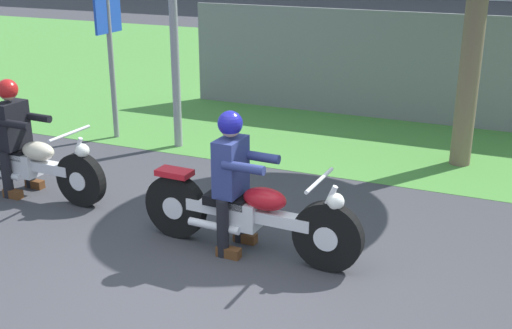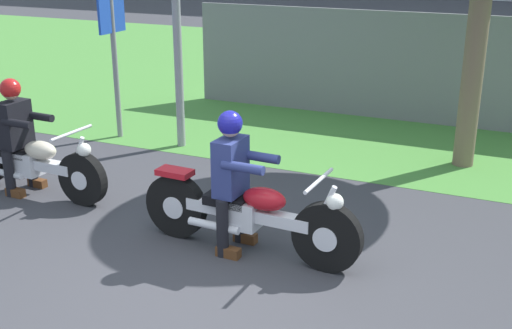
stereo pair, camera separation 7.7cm
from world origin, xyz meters
TOP-DOWN VIEW (x-y plane):
  - ground at (0.00, 0.00)m, footprint 120.00×120.00m
  - grass_verge at (0.00, 9.31)m, footprint 60.00×12.00m
  - motorcycle_lead at (0.04, 0.97)m, footprint 2.32×0.66m
  - rider_lead at (-0.12, 0.98)m, footprint 0.56×0.48m
  - motorcycle_follow at (-2.97, 1.30)m, footprint 2.20×0.66m
  - rider_follow at (-3.14, 1.31)m, footprint 0.56×0.48m
  - sign_banner at (-3.40, 3.68)m, footprint 0.08×0.60m
  - fence_segment at (0.12, 6.40)m, footprint 7.00×0.06m

SIDE VIEW (x-z plane):
  - ground at x=0.00m, z-range 0.00..0.00m
  - grass_verge at x=0.00m, z-range 0.00..0.01m
  - motorcycle_follow at x=-2.97m, z-range -0.05..0.82m
  - motorcycle_lead at x=0.04m, z-range -0.04..0.85m
  - rider_follow at x=-3.14m, z-range 0.12..1.51m
  - rider_lead at x=-0.12m, z-range 0.12..1.54m
  - fence_segment at x=0.12m, z-range 0.00..1.80m
  - sign_banner at x=-3.40m, z-range 0.42..3.02m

